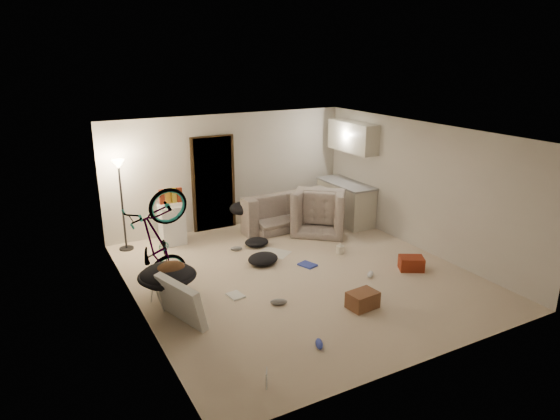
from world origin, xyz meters
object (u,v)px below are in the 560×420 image
armchair (321,214)px  saucer_chair (168,281)px  kitchen_counter (345,203)px  drink_case_a (363,300)px  sofa (281,212)px  drink_case_b (411,263)px  juicer (340,249)px  floor_lamp (120,186)px  bicycle (160,265)px  tv_box (181,302)px  mini_fridge (172,224)px

armchair → saucer_chair: size_ratio=1.23×
saucer_chair → kitchen_counter: bearing=22.2°
armchair → drink_case_a: 3.56m
sofa → drink_case_b: sofa is taller
saucer_chair → juicer: size_ratio=4.05×
floor_lamp → kitchen_counter: floor_lamp is taller
bicycle → kitchen_counter: bearing=-75.1°
kitchen_counter → saucer_chair: bearing=-157.8°
bicycle → tv_box: size_ratio=1.86×
bicycle → juicer: bearing=-93.5°
bicycle → tv_box: (0.00, -1.07, -0.15)m
bicycle → drink_case_b: bicycle is taller
drink_case_b → saucer_chair: bearing=-161.5°
bicycle → mini_fridge: bearing=-24.6°
armchair → bicycle: 4.13m
sofa → mini_fridge: size_ratio=2.57×
mini_fridge → drink_case_a: bearing=-63.5°
mini_fridge → saucer_chair: mini_fridge is taller
drink_case_b → mini_fridge: bearing=165.3°
armchair → saucer_chair: (-3.92, -1.72, 0.02)m
floor_lamp → saucer_chair: floor_lamp is taller
armchair → bicycle: (-3.92, -1.29, 0.11)m
mini_fridge → tv_box: bearing=-101.5°
bicycle → saucer_chair: (0.00, -0.43, -0.09)m
floor_lamp → drink_case_a: size_ratio=4.04×
sofa → drink_case_b: (0.89, -3.24, -0.18)m
sofa → tv_box: bearing=40.1°
armchair → sofa: bearing=-6.6°
floor_lamp → armchair: size_ratio=1.64×
bicycle → juicer: 3.53m
mini_fridge → floor_lamp: bearing=177.0°
kitchen_counter → drink_case_b: bearing=-100.9°
saucer_chair → drink_case_b: bearing=-11.6°
sofa → drink_case_a: sofa is taller
sofa → drink_case_a: (-0.73, -3.94, -0.17)m
floor_lamp → kitchen_counter: 4.95m
sofa → kitchen_counter: bearing=160.1°
bicycle → drink_case_a: bicycle is taller
sofa → mini_fridge: bearing=-4.7°
kitchen_counter → juicer: bearing=-128.1°
sofa → saucer_chair: bearing=33.4°
armchair → mini_fridge: 3.20m
mini_fridge → saucer_chair: size_ratio=0.89×
floor_lamp → bicycle: floor_lamp is taller
kitchen_counter → armchair: 0.84m
sofa → juicer: 2.02m
armchair → drink_case_a: size_ratio=2.46×
mini_fridge → tv_box: (-0.82, -3.13, -0.08)m
kitchen_counter → drink_case_a: 4.12m
kitchen_counter → mini_fridge: kitchen_counter is taller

